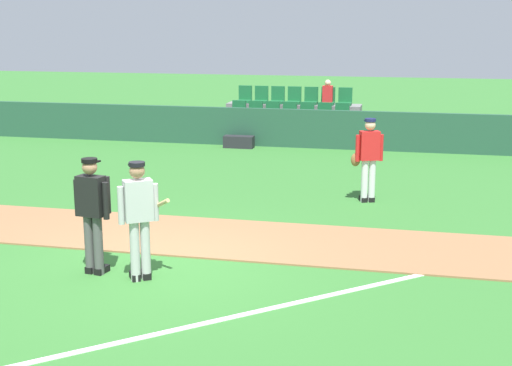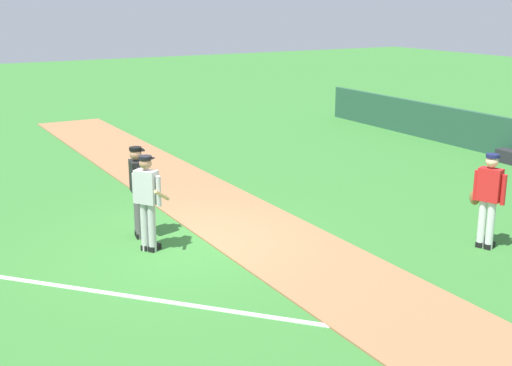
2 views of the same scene
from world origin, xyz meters
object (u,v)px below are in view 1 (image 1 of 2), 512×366
(batter_grey_jersey, at_px, (139,216))
(equipment_bag, at_px, (239,142))
(runner_red_jersey, at_px, (368,157))
(umpire_home_plate, at_px, (93,209))

(batter_grey_jersey, xyz_separation_m, equipment_bag, (-1.33, 11.13, -0.79))
(batter_grey_jersey, height_order, runner_red_jersey, same)
(umpire_home_plate, bearing_deg, runner_red_jersey, 55.11)
(batter_grey_jersey, bearing_deg, equipment_bag, 96.81)
(runner_red_jersey, height_order, equipment_bag, runner_red_jersey)
(umpire_home_plate, height_order, runner_red_jersey, same)
(umpire_home_plate, distance_m, equipment_bag, 11.06)
(batter_grey_jersey, bearing_deg, umpire_home_plate, 171.74)
(equipment_bag, bearing_deg, umpire_home_plate, -87.11)
(umpire_home_plate, height_order, equipment_bag, umpire_home_plate)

